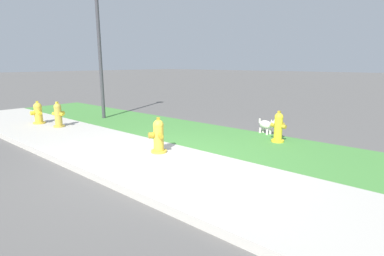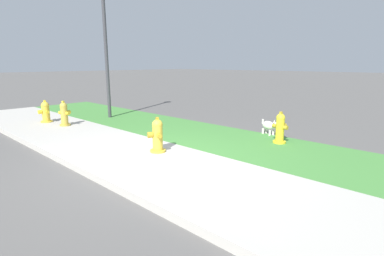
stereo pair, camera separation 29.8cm
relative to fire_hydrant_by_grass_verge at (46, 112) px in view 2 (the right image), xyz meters
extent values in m
plane|color=#5B5956|center=(5.28, -0.13, -0.32)|extent=(120.00, 120.00, 0.00)
cube|color=#BCB7AD|center=(5.28, -0.13, -0.32)|extent=(18.00, 2.16, 0.01)
cube|color=#47893D|center=(5.28, 2.11, -0.32)|extent=(18.00, 2.31, 0.01)
cube|color=#BCB7AD|center=(5.28, -1.29, -0.26)|extent=(18.00, 0.16, 0.12)
cylinder|color=gold|center=(0.00, 0.01, -0.30)|extent=(0.34, 0.34, 0.05)
cylinder|color=gold|center=(0.00, 0.01, -0.04)|extent=(0.22, 0.22, 0.47)
sphere|color=gold|center=(0.00, 0.01, 0.20)|extent=(0.23, 0.23, 0.23)
cube|color=yellow|center=(0.00, 0.01, 0.33)|extent=(0.06, 0.06, 0.06)
cylinder|color=yellow|center=(0.15, -0.01, 0.02)|extent=(0.10, 0.10, 0.09)
cylinder|color=yellow|center=(-0.15, 0.02, 0.02)|extent=(0.10, 0.10, 0.09)
cylinder|color=yellow|center=(-0.01, -0.15, 0.02)|extent=(0.13, 0.11, 0.12)
cylinder|color=gold|center=(4.85, 0.31, -0.30)|extent=(0.32, 0.32, 0.05)
cylinder|color=gold|center=(4.85, 0.31, -0.01)|extent=(0.20, 0.20, 0.52)
sphere|color=gold|center=(4.85, 0.31, 0.25)|extent=(0.21, 0.21, 0.21)
cube|color=#B29323|center=(4.85, 0.31, 0.37)|extent=(0.08, 0.08, 0.06)
cylinder|color=#B29323|center=(4.98, 0.24, 0.05)|extent=(0.12, 0.12, 0.09)
cylinder|color=#B29323|center=(4.72, 0.37, 0.05)|extent=(0.12, 0.12, 0.09)
cylinder|color=#B29323|center=(4.78, 0.17, 0.05)|extent=(0.15, 0.14, 0.12)
cylinder|color=gold|center=(0.92, 0.16, -0.30)|extent=(0.30, 0.30, 0.05)
cylinder|color=gold|center=(0.92, 0.16, -0.01)|extent=(0.19, 0.19, 0.53)
sphere|color=gold|center=(0.92, 0.16, 0.26)|extent=(0.20, 0.20, 0.20)
cube|color=yellow|center=(0.92, 0.16, 0.37)|extent=(0.07, 0.07, 0.06)
cylinder|color=yellow|center=(0.79, 0.12, 0.06)|extent=(0.11, 0.11, 0.09)
cylinder|color=yellow|center=(1.05, 0.21, 0.06)|extent=(0.11, 0.11, 0.09)
cylinder|color=yellow|center=(0.87, 0.30, 0.06)|extent=(0.15, 0.13, 0.12)
cylinder|color=yellow|center=(6.31, 2.65, -0.30)|extent=(0.29, 0.29, 0.05)
cylinder|color=yellow|center=(6.31, 2.65, -0.01)|extent=(0.19, 0.19, 0.53)
sphere|color=yellow|center=(6.31, 2.65, 0.26)|extent=(0.20, 0.20, 0.20)
cube|color=#B29323|center=(6.31, 2.65, 0.37)|extent=(0.06, 0.06, 0.06)
cylinder|color=#B29323|center=(6.17, 2.66, 0.06)|extent=(0.10, 0.10, 0.09)
cylinder|color=#B29323|center=(6.45, 2.64, 0.06)|extent=(0.10, 0.10, 0.09)
cylinder|color=#B29323|center=(6.32, 2.80, 0.06)|extent=(0.13, 0.11, 0.12)
ellipsoid|color=silver|center=(5.71, 3.22, -0.08)|extent=(0.43, 0.32, 0.21)
sphere|color=silver|center=(5.94, 3.15, -0.05)|extent=(0.17, 0.17, 0.17)
sphere|color=black|center=(6.01, 3.12, -0.05)|extent=(0.03, 0.03, 0.03)
cone|color=silver|center=(5.96, 3.19, 0.06)|extent=(0.07, 0.07, 0.08)
cone|color=silver|center=(5.93, 3.10, 0.06)|extent=(0.07, 0.07, 0.08)
cylinder|color=silver|center=(5.84, 3.24, -0.25)|extent=(0.06, 0.06, 0.13)
cylinder|color=silver|center=(5.81, 3.13, -0.25)|extent=(0.06, 0.06, 0.13)
cylinder|color=silver|center=(5.61, 3.32, -0.25)|extent=(0.06, 0.06, 0.13)
cylinder|color=silver|center=(5.57, 3.21, -0.25)|extent=(0.06, 0.06, 0.13)
cylinder|color=silver|center=(5.51, 3.29, -0.02)|extent=(0.05, 0.05, 0.11)
cylinder|color=#3D3D42|center=(0.64, 1.80, 1.61)|extent=(0.11, 0.11, 3.86)
camera|label=1|loc=(9.14, -3.67, 1.46)|focal=28.00mm
camera|label=2|loc=(9.36, -3.48, 1.46)|focal=28.00mm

